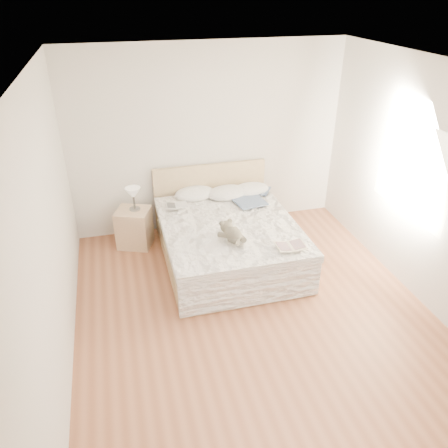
{
  "coord_description": "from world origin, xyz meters",
  "views": [
    {
      "loc": [
        -1.33,
        -3.7,
        3.36
      ],
      "look_at": [
        -0.08,
        1.05,
        0.62
      ],
      "focal_mm": 35.0,
      "sensor_mm": 36.0,
      "label": 1
    }
  ],
  "objects_px": {
    "photo_book": "(177,206)",
    "teddy_bear": "(233,239)",
    "nightstand": "(134,228)",
    "childrens_book": "(290,246)",
    "bed": "(227,239)",
    "table_lamp": "(133,194)"
  },
  "relations": [
    {
      "from": "bed",
      "to": "table_lamp",
      "type": "relative_size",
      "value": 6.46
    },
    {
      "from": "photo_book",
      "to": "teddy_bear",
      "type": "height_order",
      "value": "teddy_bear"
    },
    {
      "from": "table_lamp",
      "to": "photo_book",
      "type": "relative_size",
      "value": 1.1
    },
    {
      "from": "nightstand",
      "to": "childrens_book",
      "type": "relative_size",
      "value": 1.56
    },
    {
      "from": "childrens_book",
      "to": "photo_book",
      "type": "bearing_deg",
      "value": 130.18
    },
    {
      "from": "nightstand",
      "to": "photo_book",
      "type": "distance_m",
      "value": 0.71
    },
    {
      "from": "bed",
      "to": "teddy_bear",
      "type": "relative_size",
      "value": 5.96
    },
    {
      "from": "bed",
      "to": "photo_book",
      "type": "height_order",
      "value": "bed"
    },
    {
      "from": "nightstand",
      "to": "table_lamp",
      "type": "bearing_deg",
      "value": 24.33
    },
    {
      "from": "table_lamp",
      "to": "nightstand",
      "type": "bearing_deg",
      "value": -155.67
    },
    {
      "from": "nightstand",
      "to": "photo_book",
      "type": "bearing_deg",
      "value": -14.43
    },
    {
      "from": "bed",
      "to": "photo_book",
      "type": "bearing_deg",
      "value": 139.1
    },
    {
      "from": "bed",
      "to": "nightstand",
      "type": "xyz_separation_m",
      "value": [
        -1.19,
        0.67,
        -0.03
      ]
    },
    {
      "from": "teddy_bear",
      "to": "photo_book",
      "type": "bearing_deg",
      "value": 95.61
    },
    {
      "from": "photo_book",
      "to": "nightstand",
      "type": "bearing_deg",
      "value": 169.38
    },
    {
      "from": "nightstand",
      "to": "teddy_bear",
      "type": "relative_size",
      "value": 1.56
    },
    {
      "from": "childrens_book",
      "to": "table_lamp",
      "type": "bearing_deg",
      "value": 138.48
    },
    {
      "from": "photo_book",
      "to": "childrens_book",
      "type": "height_order",
      "value": "same"
    },
    {
      "from": "nightstand",
      "to": "photo_book",
      "type": "height_order",
      "value": "photo_book"
    },
    {
      "from": "childrens_book",
      "to": "bed",
      "type": "bearing_deg",
      "value": 122.45
    },
    {
      "from": "bed",
      "to": "teddy_bear",
      "type": "xyz_separation_m",
      "value": [
        -0.08,
        -0.58,
        0.34
      ]
    },
    {
      "from": "nightstand",
      "to": "childrens_book",
      "type": "distance_m",
      "value": 2.34
    }
  ]
}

